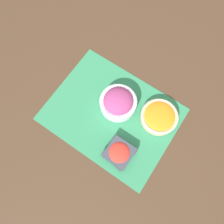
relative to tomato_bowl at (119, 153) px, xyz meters
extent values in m
plane|color=#422D1E|center=(-0.13, 0.14, -0.03)|extent=(3.00, 3.00, 0.00)
cube|color=#2D7A51|center=(-0.13, 0.14, -0.03)|extent=(0.59, 0.45, 0.00)
cube|color=#333842|center=(0.00, 0.00, -0.01)|extent=(0.12, 0.12, 0.04)
cube|color=#333842|center=(0.00, 0.00, 0.01)|extent=(0.11, 0.11, 0.00)
ellipsoid|color=red|center=(0.00, 0.00, 0.01)|extent=(0.09, 0.09, 0.03)
cylinder|color=silver|center=(-0.13, 0.19, 0.00)|extent=(0.17, 0.17, 0.06)
torus|color=silver|center=(-0.13, 0.19, 0.03)|extent=(0.17, 0.17, 0.01)
ellipsoid|color=#93386B|center=(-0.13, 0.19, 0.03)|extent=(0.14, 0.14, 0.06)
cylinder|color=#C6B28E|center=(0.06, 0.24, -0.01)|extent=(0.17, 0.17, 0.04)
torus|color=#C6B28E|center=(0.06, 0.24, 0.01)|extent=(0.17, 0.17, 0.01)
ellipsoid|color=orange|center=(0.06, 0.24, 0.01)|extent=(0.14, 0.14, 0.03)
camera|label=1|loc=(0.04, -0.11, 0.96)|focal=35.00mm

